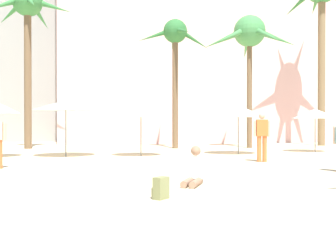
% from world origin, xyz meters
% --- Properties ---
extents(ground, '(120.00, 120.00, 0.00)m').
position_xyz_m(ground, '(0.00, 0.00, 0.00)').
color(ground, beige).
extents(hotel_pink, '(21.71, 11.70, 19.77)m').
position_xyz_m(hotel_pink, '(5.91, 26.42, 9.89)').
color(hotel_pink, beige).
rests_on(hotel_pink, ground).
extents(palm_tree_far_left, '(4.63, 4.51, 8.94)m').
position_xyz_m(palm_tree_far_left, '(-6.22, 17.14, 7.30)').
color(palm_tree_far_left, brown).
rests_on(palm_tree_far_left, ground).
extents(palm_tree_left, '(4.16, 4.30, 7.22)m').
position_xyz_m(palm_tree_left, '(1.83, 15.99, 5.88)').
color(palm_tree_left, brown).
rests_on(palm_tree_left, ground).
extents(palm_tree_far_right, '(5.18, 5.16, 7.55)m').
position_xyz_m(palm_tree_far_right, '(6.06, 15.63, 6.31)').
color(palm_tree_far_right, brown).
rests_on(palm_tree_far_right, ground).
extents(cafe_umbrella_1, '(2.75, 2.75, 2.39)m').
position_xyz_m(cafe_umbrella_1, '(-3.86, 11.44, 2.18)').
color(cafe_umbrella_1, gray).
rests_on(cafe_umbrella_1, ground).
extents(cafe_umbrella_4, '(2.49, 2.49, 2.24)m').
position_xyz_m(cafe_umbrella_4, '(3.84, 11.42, 1.97)').
color(cafe_umbrella_4, gray).
rests_on(cafe_umbrella_4, ground).
extents(cafe_umbrella_5, '(2.18, 2.18, 2.12)m').
position_xyz_m(cafe_umbrella_5, '(8.03, 12.00, 1.88)').
color(cafe_umbrella_5, gray).
rests_on(cafe_umbrella_5, ground).
extents(cafe_umbrella_6, '(2.27, 2.27, 2.17)m').
position_xyz_m(cafe_umbrella_6, '(-0.68, 11.15, 1.93)').
color(cafe_umbrella_6, gray).
rests_on(cafe_umbrella_6, ground).
extents(beach_towel, '(1.86, 1.33, 0.01)m').
position_xyz_m(beach_towel, '(-0.36, 1.48, 0.01)').
color(beach_towel, white).
rests_on(beach_towel, ground).
extents(backpack, '(0.35, 0.35, 0.42)m').
position_xyz_m(backpack, '(-1.51, 1.23, 0.20)').
color(backpack, olive).
rests_on(backpack, ground).
extents(person_near_right, '(0.77, 1.02, 0.90)m').
position_xyz_m(person_near_right, '(-0.43, 2.90, 0.31)').
color(person_near_right, '#936B51').
rests_on(person_near_right, ground).
extents(person_mid_center, '(0.61, 0.31, 1.82)m').
position_xyz_m(person_mid_center, '(3.37, 7.72, 1.00)').
color(person_mid_center, orange).
rests_on(person_mid_center, ground).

